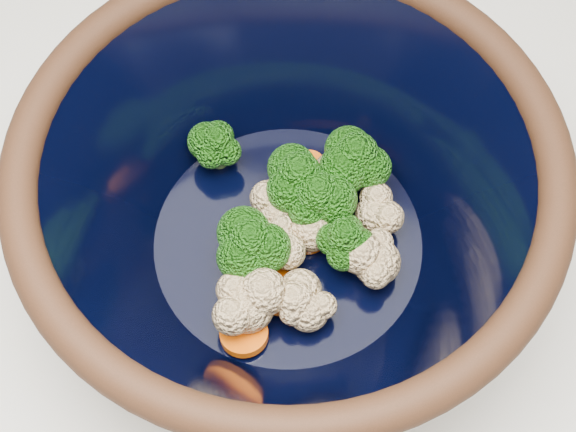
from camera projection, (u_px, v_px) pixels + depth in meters
name	position (u px, v px, depth m)	size (l,w,h in m)	color
mixing_bowl	(288.00, 205.00, 0.50)	(0.33, 0.33, 0.14)	black
vegetable_pile	(305.00, 215.00, 0.52)	(0.16, 0.17, 0.06)	#608442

